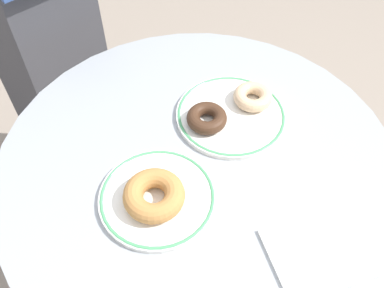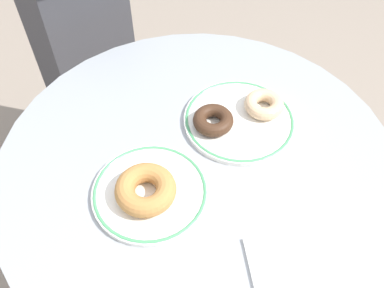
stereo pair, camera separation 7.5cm
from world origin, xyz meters
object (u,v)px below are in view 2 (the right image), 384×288
Objects in this scene: cafe_table at (197,216)px; paper_napkin at (298,271)px; plate_left at (150,192)px; plate_right at (239,120)px; donut_old_fashioned at (146,189)px; donut_glazed at (264,104)px; donut_chocolate at (213,120)px.

cafe_table is 0.35m from paper_napkin.
plate_right is at bearing 25.17° from plate_left.
donut_old_fashioned is at bearing -154.15° from plate_right.
paper_napkin is at bearing -106.64° from donut_glazed.
donut_chocolate reaches higher than plate_right.
donut_old_fashioned is at bearing -155.46° from cafe_table.
donut_old_fashioned is (-0.22, -0.11, 0.02)m from plate_right.
plate_left is 2.56× the size of donut_chocolate.
donut_old_fashioned reaches higher than plate_left.
plate_left is 0.24m from plate_right.
cafe_table is 0.26m from plate_right.
donut_old_fashioned is 1.32× the size of donut_glazed.
paper_napkin is (0.07, -0.26, 0.23)m from cafe_table.
plate_left is at bearing -158.29° from donut_glazed.
donut_old_fashioned is 1.32× the size of donut_chocolate.
cafe_table is 9.77× the size of donut_chocolate.
donut_chocolate is (0.17, 0.11, -0.00)m from donut_old_fashioned.
donut_glazed is 0.54× the size of paper_napkin.
plate_left is at bearing -147.08° from donut_chocolate.
donut_chocolate is at bearing 177.94° from plate_right.
donut_glazed is at bearing 22.38° from donut_old_fashioned.
paper_napkin is at bearing -87.22° from donut_chocolate.
plate_left is 1.37× the size of paper_napkin.
donut_glazed is (0.16, 0.06, 0.25)m from cafe_table.
plate_left is at bearing -154.83° from plate_right.
donut_chocolate is at bearing 33.35° from donut_old_fashioned.
donut_old_fashioned is at bearing 131.51° from paper_napkin.
paper_napkin is (0.18, -0.21, -0.03)m from donut_old_fashioned.
plate_right reaches higher than paper_napkin.
cafe_table is at bearing -152.77° from plate_right.
donut_glazed and donut_chocolate have the same top height.
donut_old_fashioned reaches higher than donut_glazed.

